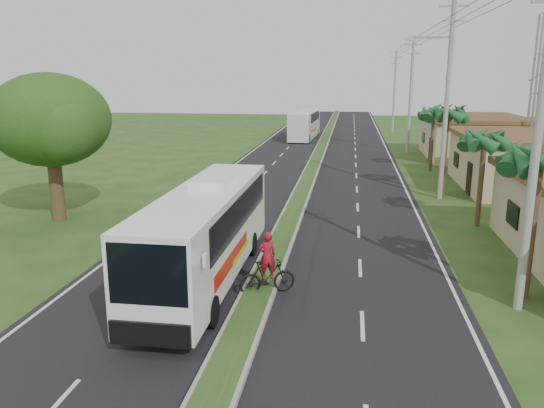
# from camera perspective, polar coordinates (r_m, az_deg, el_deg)

# --- Properties ---
(ground) EXTENTS (180.00, 180.00, 0.00)m
(ground) POSITION_cam_1_polar(r_m,az_deg,el_deg) (16.85, -2.55, -12.21)
(ground) COLOR #234419
(ground) RESTS_ON ground
(road_asphalt) EXTENTS (14.00, 160.00, 0.02)m
(road_asphalt) POSITION_cam_1_polar(r_m,az_deg,el_deg) (35.77, 3.50, 1.75)
(road_asphalt) COLOR black
(road_asphalt) RESTS_ON ground
(median_strip) EXTENTS (1.20, 160.00, 0.18)m
(median_strip) POSITION_cam_1_polar(r_m,az_deg,el_deg) (35.75, 3.51, 1.90)
(median_strip) COLOR gray
(median_strip) RESTS_ON ground
(lane_edge_left) EXTENTS (0.12, 160.00, 0.01)m
(lane_edge_left) POSITION_cam_1_polar(r_m,az_deg,el_deg) (36.93, -6.91, 2.04)
(lane_edge_left) COLOR silver
(lane_edge_left) RESTS_ON ground
(lane_edge_right) EXTENTS (0.12, 160.00, 0.01)m
(lane_edge_right) POSITION_cam_1_polar(r_m,az_deg,el_deg) (35.85, 14.24, 1.37)
(lane_edge_right) COLOR silver
(lane_edge_right) RESTS_ON ground
(shop_mid) EXTENTS (7.60, 10.60, 3.67)m
(shop_mid) POSITION_cam_1_polar(r_m,az_deg,el_deg) (38.90, 24.89, 4.24)
(shop_mid) COLOR tan
(shop_mid) RESTS_ON ground
(shop_far) EXTENTS (8.60, 11.60, 3.82)m
(shop_far) POSITION_cam_1_polar(r_m,az_deg,el_deg) (52.36, 20.69, 6.80)
(shop_far) COLOR tan
(shop_far) RESTS_ON ground
(palm_verge_a) EXTENTS (2.40, 2.40, 5.45)m
(palm_verge_a) POSITION_cam_1_polar(r_m,az_deg,el_deg) (19.06, 26.92, 4.31)
(palm_verge_a) COLOR #473321
(palm_verge_a) RESTS_ON ground
(palm_verge_b) EXTENTS (2.40, 2.40, 5.05)m
(palm_verge_b) POSITION_cam_1_polar(r_m,az_deg,el_deg) (27.81, 21.92, 6.48)
(palm_verge_b) COLOR #473321
(palm_verge_b) RESTS_ON ground
(palm_verge_c) EXTENTS (2.40, 2.40, 5.85)m
(palm_verge_c) POSITION_cam_1_polar(r_m,az_deg,el_deg) (34.46, 18.41, 9.23)
(palm_verge_c) COLOR #473321
(palm_verge_c) RESTS_ON ground
(palm_verge_d) EXTENTS (2.40, 2.40, 5.25)m
(palm_verge_d) POSITION_cam_1_polar(r_m,az_deg,el_deg) (43.45, 17.03, 9.33)
(palm_verge_d) COLOR #473321
(palm_verge_d) RESTS_ON ground
(shade_tree) EXTENTS (6.30, 6.00, 7.54)m
(shade_tree) POSITION_cam_1_polar(r_m,az_deg,el_deg) (29.19, -22.91, 8.01)
(shade_tree) COLOR #473321
(shade_tree) RESTS_ON ground
(utility_pole_a) EXTENTS (1.60, 0.28, 11.00)m
(utility_pole_a) POSITION_cam_1_polar(r_m,az_deg,el_deg) (17.86, 26.70, 6.83)
(utility_pole_a) COLOR gray
(utility_pole_a) RESTS_ON ground
(utility_pole_b) EXTENTS (3.20, 0.28, 12.00)m
(utility_pole_b) POSITION_cam_1_polar(r_m,az_deg,el_deg) (33.37, 18.28, 11.08)
(utility_pole_b) COLOR gray
(utility_pole_b) RESTS_ON ground
(utility_pole_c) EXTENTS (1.60, 0.28, 11.00)m
(utility_pole_c) POSITION_cam_1_polar(r_m,az_deg,el_deg) (53.21, 14.68, 11.37)
(utility_pole_c) COLOR gray
(utility_pole_c) RESTS_ON ground
(utility_pole_d) EXTENTS (1.60, 0.28, 10.50)m
(utility_pole_d) POSITION_cam_1_polar(r_m,az_deg,el_deg) (73.13, 13.03, 11.75)
(utility_pole_d) COLOR gray
(utility_pole_d) RESTS_ON ground
(coach_bus_main) EXTENTS (2.45, 11.36, 3.67)m
(coach_bus_main) POSITION_cam_1_polar(r_m,az_deg,el_deg) (19.27, -7.00, -2.52)
(coach_bus_main) COLOR white
(coach_bus_main) RESTS_ON ground
(coach_bus_far) EXTENTS (2.94, 11.28, 3.26)m
(coach_bus_far) POSITION_cam_1_polar(r_m,az_deg,el_deg) (64.46, 3.53, 8.68)
(coach_bus_far) COLOR silver
(coach_bus_far) RESTS_ON ground
(motorcyclist) EXTENTS (2.04, 1.34, 2.23)m
(motorcyclist) POSITION_cam_1_polar(r_m,az_deg,el_deg) (18.31, -0.52, -7.36)
(motorcyclist) COLOR black
(motorcyclist) RESTS_ON ground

